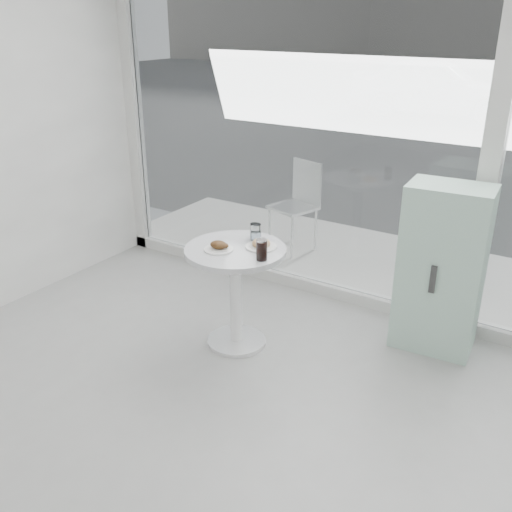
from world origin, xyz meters
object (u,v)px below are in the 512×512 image
Objects in this scene: patio_chair at (299,200)px; plate_fritter at (219,247)px; cola_glass at (262,250)px; main_table at (236,276)px; water_tumbler_b at (256,233)px; car_white at (435,87)px; water_tumbler_a at (255,232)px; mint_cabinet at (441,269)px; plate_donut at (261,245)px.

plate_fritter is (0.40, -1.90, 0.24)m from patio_chair.
plate_fritter is 0.34m from cola_glass.
water_tumbler_b is at bearing 77.08° from main_table.
plate_fritter is 0.31m from water_tumbler_b.
car_white reaches higher than water_tumbler_b.
water_tumbler_b is at bearing -176.85° from car_white.
water_tumbler_a is 0.90× the size of water_tumbler_b.
mint_cabinet is 10.68m from car_white.
plate_donut is at bearing -43.08° from water_tumbler_a.
cola_glass is (0.74, -1.88, 0.28)m from patio_chair.
mint_cabinet is 1.37× the size of patio_chair.
plate_fritter is at bearing -176.97° from cola_glass.
patio_chair is at bearing 144.67° from mint_cabinet.
water_tumbler_b is (0.03, -0.04, 0.01)m from water_tumbler_a.
water_tumbler_b is at bearing 129.05° from cola_glass.
car_white is at bearing 100.69° from cola_glass.
mint_cabinet reaches higher than plate_donut.
main_table is at bearing -57.86° from patio_chair.
plate_donut is at bearing -176.40° from car_white.
water_tumbler_a is at bearing 132.12° from water_tumbler_b.
mint_cabinet is at bearing 31.37° from plate_donut.
mint_cabinet is 8.60× the size of cola_glass.
mint_cabinet is at bearing 33.39° from plate_fritter.
cola_glass is at bearing -57.03° from plate_donut.
cola_glass is at bearing -143.21° from mint_cabinet.
main_table is at bearing -102.92° from water_tumbler_b.
car_white is (-1.83, 11.00, 0.12)m from main_table.
plate_donut is 0.22m from cola_glass.
main_table is 0.40m from cola_glass.
plate_donut reaches higher than main_table.
car_white is at bearing 99.43° from main_table.
cola_glass is at bearing 3.03° from plate_fritter.
patio_chair is at bearing 107.87° from water_tumbler_b.
patio_chair is 1.71m from water_tumbler_b.
mint_cabinet reaches higher than main_table.
cola_glass is (2.09, -11.08, 0.17)m from car_white.
mint_cabinet is at bearing 40.98° from cola_glass.
plate_fritter is at bearing -127.47° from main_table.
cola_glass reaches higher than main_table.
plate_fritter is 0.93× the size of plate_donut.
water_tumbler_a reaches higher than plate_donut.
patio_chair is at bearing 110.09° from plate_donut.
water_tumbler_a is (-1.23, -0.54, 0.21)m from mint_cabinet.
car_white reaches higher than water_tumbler_a.
water_tumbler_a is (1.84, -10.77, 0.15)m from car_white.
patio_chair is 9.30m from car_white.
main_table is at bearing -152.31° from mint_cabinet.
car_white is 11.28m from cola_glass.
water_tumbler_b reaches higher than water_tumbler_a.
plate_fritter is 0.34m from water_tumbler_a.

